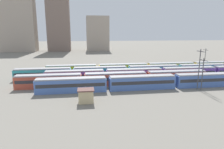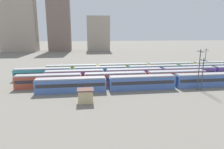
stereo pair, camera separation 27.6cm
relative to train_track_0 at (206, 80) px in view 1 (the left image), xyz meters
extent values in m
plane|color=slate|center=(-37.81, 10.40, -1.90)|extent=(600.00, 600.00, 0.00)
cube|color=#4C70BC|center=(-37.80, 0.00, -0.20)|extent=(18.00, 3.00, 3.40)
cube|color=#2D2D33|center=(-37.80, 0.00, 0.20)|extent=(17.20, 3.06, 0.90)
cube|color=#939399|center=(-37.80, 0.00, 1.67)|extent=(17.60, 2.70, 0.35)
cube|color=#4C70BC|center=(-18.90, 0.00, -0.20)|extent=(18.00, 3.00, 3.40)
cube|color=#2D2D33|center=(-18.90, 0.00, 0.20)|extent=(17.20, 3.06, 0.90)
cube|color=#939399|center=(-18.90, 0.00, 1.67)|extent=(17.60, 2.70, 0.35)
cube|color=#4C70BC|center=(0.00, 0.00, -0.20)|extent=(18.00, 3.00, 3.40)
cube|color=#2D2D33|center=(0.00, 0.00, 0.20)|extent=(17.20, 3.06, 0.90)
cube|color=#939399|center=(0.00, 0.00, 1.67)|extent=(17.60, 2.70, 0.35)
cube|color=#BC4C38|center=(-44.22, 5.20, -0.20)|extent=(18.00, 3.00, 3.40)
cube|color=#2D2D33|center=(-44.22, 5.20, 0.20)|extent=(17.20, 3.06, 0.90)
cube|color=#939399|center=(-44.22, 5.20, 1.67)|extent=(17.60, 2.70, 0.35)
cube|color=#BC4C38|center=(-25.32, 5.20, -0.20)|extent=(18.00, 3.00, 3.40)
cube|color=#2D2D33|center=(-25.32, 5.20, 0.20)|extent=(17.20, 3.06, 0.90)
cube|color=#939399|center=(-25.32, 5.20, 1.67)|extent=(17.60, 2.70, 0.35)
cube|color=#BC4C38|center=(-6.42, 5.20, -0.20)|extent=(18.00, 3.00, 3.40)
cube|color=#2D2D33|center=(-6.42, 5.20, 0.20)|extent=(17.20, 3.06, 0.90)
cube|color=#939399|center=(-6.42, 5.20, 1.67)|extent=(17.60, 2.70, 0.35)
cube|color=#6B429E|center=(-37.28, 10.40, -0.20)|extent=(18.00, 3.00, 3.40)
cube|color=#2D2D33|center=(-37.28, 10.40, 0.20)|extent=(17.20, 3.06, 0.90)
cube|color=#939399|center=(-37.28, 10.40, 1.67)|extent=(17.60, 2.70, 0.35)
cube|color=#6B429E|center=(-18.38, 10.40, -0.20)|extent=(18.00, 3.00, 3.40)
cube|color=#2D2D33|center=(-18.38, 10.40, 0.20)|extent=(17.20, 3.06, 0.90)
cube|color=#939399|center=(-18.38, 10.40, 1.67)|extent=(17.60, 2.70, 0.35)
cube|color=#6B429E|center=(0.52, 10.40, -0.20)|extent=(18.00, 3.00, 3.40)
cube|color=#2D2D33|center=(0.52, 10.40, 0.20)|extent=(17.20, 3.06, 0.90)
cube|color=#939399|center=(0.52, 10.40, 1.67)|extent=(17.60, 2.70, 0.35)
cube|color=teal|center=(-47.74, 15.60, -0.20)|extent=(18.00, 3.00, 3.40)
cube|color=#2D2D33|center=(-47.74, 15.60, 0.20)|extent=(17.20, 3.06, 0.90)
cube|color=#939399|center=(-47.74, 15.60, 1.67)|extent=(17.60, 2.70, 0.35)
cube|color=teal|center=(-28.84, 15.60, -0.20)|extent=(18.00, 3.00, 3.40)
cube|color=#2D2D33|center=(-28.84, 15.60, 0.20)|extent=(17.20, 3.06, 0.90)
cube|color=#939399|center=(-28.84, 15.60, 1.67)|extent=(17.60, 2.70, 0.35)
cube|color=teal|center=(-9.94, 15.60, -0.20)|extent=(18.00, 3.00, 3.40)
cube|color=#2D2D33|center=(-9.94, 15.60, 0.20)|extent=(17.20, 3.06, 0.90)
cube|color=#939399|center=(-9.94, 15.60, 1.67)|extent=(17.60, 2.70, 0.35)
cube|color=teal|center=(8.96, 15.60, -0.20)|extent=(18.00, 3.00, 3.40)
cube|color=#2D2D33|center=(8.96, 15.60, 0.20)|extent=(17.20, 3.06, 0.90)
cube|color=#939399|center=(8.96, 15.60, 1.67)|extent=(17.60, 2.70, 0.35)
cube|color=yellow|center=(-38.79, 20.80, -0.20)|extent=(18.00, 3.00, 3.40)
cube|color=#2D2D33|center=(-38.79, 20.80, 0.20)|extent=(17.20, 3.06, 0.90)
cube|color=#939399|center=(-38.79, 20.80, 1.67)|extent=(17.60, 2.70, 0.35)
cube|color=yellow|center=(-19.89, 20.80, -0.20)|extent=(18.00, 3.00, 3.40)
cube|color=#2D2D33|center=(-19.89, 20.80, 0.20)|extent=(17.20, 3.06, 0.90)
cube|color=#939399|center=(-19.89, 20.80, 1.67)|extent=(17.60, 2.70, 0.35)
cube|color=yellow|center=(-0.99, 20.80, -0.20)|extent=(18.00, 3.00, 3.40)
cube|color=#2D2D33|center=(-0.99, 20.80, 0.20)|extent=(17.20, 3.06, 0.90)
cube|color=#939399|center=(-0.99, 20.80, 1.67)|extent=(17.60, 2.70, 0.35)
cube|color=yellow|center=(17.91, 20.80, -0.20)|extent=(18.00, 3.00, 3.40)
cube|color=#2D2D33|center=(17.91, 20.80, 0.20)|extent=(17.20, 3.06, 0.90)
cube|color=#939399|center=(17.91, 20.80, 1.67)|extent=(17.60, 2.70, 0.35)
cylinder|color=#4C4C51|center=(-3.42, -3.27, 2.40)|extent=(0.24, 0.24, 8.61)
cube|color=#47474C|center=(-3.42, -3.27, 6.11)|extent=(0.16, 3.20, 0.16)
cylinder|color=#4C4C51|center=(15.16, 23.94, 2.47)|extent=(0.24, 0.24, 8.75)
cube|color=#47474C|center=(15.16, 23.94, 6.25)|extent=(0.16, 3.20, 0.16)
cylinder|color=#4C4C51|center=(-4.26, -2.83, 3.56)|extent=(0.24, 0.24, 10.92)
cube|color=#47474C|center=(-4.26, -2.83, 8.42)|extent=(0.16, 3.20, 0.16)
cube|color=#C6B284|center=(-34.24, -8.46, -0.50)|extent=(3.20, 2.60, 2.80)
cube|color=brown|center=(-34.24, -8.46, 1.02)|extent=(3.60, 3.00, 0.24)
cube|color=#A89989|center=(-84.55, 119.12, 20.34)|extent=(26.51, 13.27, 44.49)
cube|color=#7A665B|center=(-53.26, 119.12, 21.21)|extent=(17.74, 12.93, 46.23)
cube|color=#A89989|center=(-21.69, 119.12, 12.25)|extent=(18.41, 13.56, 28.31)
camera|label=1|loc=(-34.66, -50.15, 13.26)|focal=31.58mm
camera|label=2|loc=(-34.38, -50.19, 13.26)|focal=31.58mm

